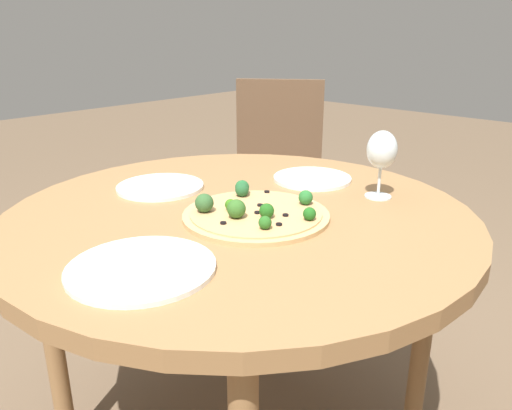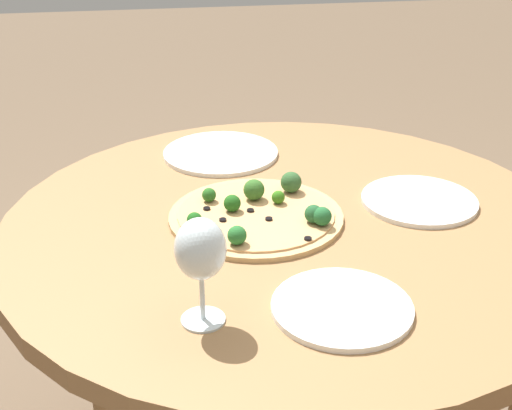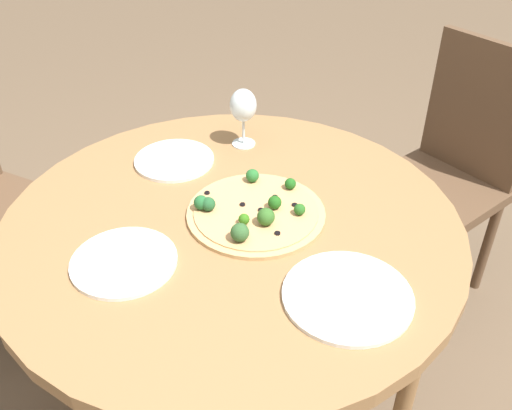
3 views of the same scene
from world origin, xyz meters
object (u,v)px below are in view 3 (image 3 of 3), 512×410
chair (448,169)px  plate_side (174,160)px  wine_glass (243,107)px  pizza (255,212)px  plate_far (348,296)px  plate_near (124,262)px

chair → plate_side: bearing=-109.3°
wine_glass → chair: bearing=78.7°
chair → wine_glass: size_ratio=5.34×
pizza → plate_far: size_ratio=1.26×
pizza → wine_glass: size_ratio=1.96×
wine_glass → plate_side: size_ratio=0.78×
chair → plate_far: 1.01m
pizza → plate_side: (-0.33, -0.08, -0.01)m
chair → plate_side: (-0.15, -0.95, 0.23)m
plate_near → wine_glass: bearing=125.4°
plate_near → plate_side: (-0.35, 0.26, 0.00)m
chair → plate_side: 0.99m
plate_near → pizza: bearing=92.6°
plate_far → plate_side: same height
wine_glass → plate_far: bearing=-9.1°
plate_far → wine_glass: bearing=170.9°
chair → plate_near: 1.24m
plate_side → pizza: bearing=13.2°
plate_far → plate_side: size_ratio=1.22×
wine_glass → plate_near: bearing=-54.6°
chair → plate_far: chair is taller
plate_near → plate_side: same height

